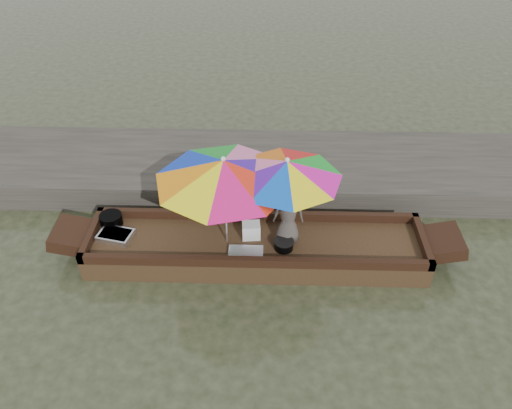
{
  "coord_description": "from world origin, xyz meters",
  "views": [
    {
      "loc": [
        0.17,
        -5.87,
        5.6
      ],
      "look_at": [
        0.0,
        0.1,
        1.0
      ],
      "focal_mm": 35.0,
      "sensor_mm": 36.0,
      "label": 1
    }
  ],
  "objects_px": {
    "tray_crayfish": "(116,235)",
    "charcoal_grill": "(284,245)",
    "vendor": "(288,215)",
    "boat_hull": "(256,249)",
    "umbrella_bow": "(225,201)",
    "tray_scallop": "(246,254)",
    "cooking_pot": "(111,220)",
    "supply_bag": "(251,230)",
    "umbrella_stern": "(285,202)"
  },
  "relations": [
    {
      "from": "boat_hull",
      "to": "tray_scallop",
      "type": "height_order",
      "value": "tray_scallop"
    },
    {
      "from": "boat_hull",
      "to": "vendor",
      "type": "xyz_separation_m",
      "value": [
        0.5,
        0.05,
        0.66
      ]
    },
    {
      "from": "tray_crayfish",
      "to": "umbrella_bow",
      "type": "height_order",
      "value": "umbrella_bow"
    },
    {
      "from": "boat_hull",
      "to": "cooking_pot",
      "type": "distance_m",
      "value": 2.41
    },
    {
      "from": "boat_hull",
      "to": "tray_crayfish",
      "type": "xyz_separation_m",
      "value": [
        -2.23,
        0.02,
        0.22
      ]
    },
    {
      "from": "boat_hull",
      "to": "umbrella_stern",
      "type": "height_order",
      "value": "umbrella_stern"
    },
    {
      "from": "tray_scallop",
      "to": "vendor",
      "type": "xyz_separation_m",
      "value": [
        0.64,
        0.4,
        0.46
      ]
    },
    {
      "from": "vendor",
      "to": "tray_crayfish",
      "type": "bearing_deg",
      "value": 2.18
    },
    {
      "from": "boat_hull",
      "to": "umbrella_bow",
      "type": "distance_m",
      "value": 1.05
    },
    {
      "from": "boat_hull",
      "to": "umbrella_bow",
      "type": "bearing_deg",
      "value": 180.0
    },
    {
      "from": "supply_bag",
      "to": "umbrella_bow",
      "type": "xyz_separation_m",
      "value": [
        -0.38,
        -0.1,
        0.65
      ]
    },
    {
      "from": "umbrella_stern",
      "to": "tray_crayfish",
      "type": "bearing_deg",
      "value": 179.56
    },
    {
      "from": "tray_crayfish",
      "to": "umbrella_stern",
      "type": "relative_size",
      "value": 0.33
    },
    {
      "from": "charcoal_grill",
      "to": "umbrella_stern",
      "type": "xyz_separation_m",
      "value": [
        0.0,
        0.15,
        0.71
      ]
    },
    {
      "from": "tray_scallop",
      "to": "boat_hull",
      "type": "bearing_deg",
      "value": 67.08
    },
    {
      "from": "tray_crayfish",
      "to": "vendor",
      "type": "relative_size",
      "value": 0.54
    },
    {
      "from": "charcoal_grill",
      "to": "boat_hull",
      "type": "bearing_deg",
      "value": 160.5
    },
    {
      "from": "boat_hull",
      "to": "tray_scallop",
      "type": "relative_size",
      "value": 10.02
    },
    {
      "from": "tray_crayfish",
      "to": "vendor",
      "type": "height_order",
      "value": "vendor"
    },
    {
      "from": "umbrella_stern",
      "to": "boat_hull",
      "type": "bearing_deg",
      "value": 180.0
    },
    {
      "from": "cooking_pot",
      "to": "vendor",
      "type": "relative_size",
      "value": 0.37
    },
    {
      "from": "boat_hull",
      "to": "charcoal_grill",
      "type": "height_order",
      "value": "charcoal_grill"
    },
    {
      "from": "tray_scallop",
      "to": "umbrella_bow",
      "type": "height_order",
      "value": "umbrella_bow"
    },
    {
      "from": "boat_hull",
      "to": "umbrella_stern",
      "type": "relative_size",
      "value": 3.27
    },
    {
      "from": "charcoal_grill",
      "to": "cooking_pot",
      "type": "bearing_deg",
      "value": 169.92
    },
    {
      "from": "tray_crayfish",
      "to": "charcoal_grill",
      "type": "xyz_separation_m",
      "value": [
        2.66,
        -0.18,
        0.02
      ]
    },
    {
      "from": "umbrella_stern",
      "to": "supply_bag",
      "type": "bearing_deg",
      "value": 168.87
    },
    {
      "from": "tray_crayfish",
      "to": "vendor",
      "type": "distance_m",
      "value": 2.76
    },
    {
      "from": "vendor",
      "to": "charcoal_grill",
      "type": "bearing_deg",
      "value": 75.47
    },
    {
      "from": "tray_scallop",
      "to": "charcoal_grill",
      "type": "distance_m",
      "value": 0.61
    },
    {
      "from": "cooking_pot",
      "to": "vendor",
      "type": "bearing_deg",
      "value": -5.8
    },
    {
      "from": "tray_crayfish",
      "to": "supply_bag",
      "type": "relative_size",
      "value": 1.89
    },
    {
      "from": "charcoal_grill",
      "to": "supply_bag",
      "type": "relative_size",
      "value": 1.04
    },
    {
      "from": "umbrella_bow",
      "to": "supply_bag",
      "type": "bearing_deg",
      "value": 14.99
    },
    {
      "from": "tray_scallop",
      "to": "charcoal_grill",
      "type": "height_order",
      "value": "charcoal_grill"
    },
    {
      "from": "boat_hull",
      "to": "vendor",
      "type": "distance_m",
      "value": 0.83
    },
    {
      "from": "boat_hull",
      "to": "cooking_pot",
      "type": "height_order",
      "value": "cooking_pot"
    },
    {
      "from": "vendor",
      "to": "umbrella_stern",
      "type": "height_order",
      "value": "umbrella_stern"
    },
    {
      "from": "cooking_pot",
      "to": "umbrella_stern",
      "type": "relative_size",
      "value": 0.22
    },
    {
      "from": "umbrella_stern",
      "to": "umbrella_bow",
      "type": "bearing_deg",
      "value": 180.0
    },
    {
      "from": "charcoal_grill",
      "to": "umbrella_bow",
      "type": "height_order",
      "value": "umbrella_bow"
    },
    {
      "from": "supply_bag",
      "to": "umbrella_bow",
      "type": "height_order",
      "value": "umbrella_bow"
    },
    {
      "from": "cooking_pot",
      "to": "tray_crayfish",
      "type": "relative_size",
      "value": 0.69
    },
    {
      "from": "cooking_pot",
      "to": "tray_scallop",
      "type": "height_order",
      "value": "cooking_pot"
    },
    {
      "from": "supply_bag",
      "to": "cooking_pot",
      "type": "bearing_deg",
      "value": 173.95
    },
    {
      "from": "cooking_pot",
      "to": "charcoal_grill",
      "type": "height_order",
      "value": "cooking_pot"
    },
    {
      "from": "tray_scallop",
      "to": "charcoal_grill",
      "type": "xyz_separation_m",
      "value": [
        0.58,
        0.19,
        0.04
      ]
    },
    {
      "from": "vendor",
      "to": "umbrella_bow",
      "type": "bearing_deg",
      "value": 4.7
    },
    {
      "from": "tray_scallop",
      "to": "umbrella_bow",
      "type": "distance_m",
      "value": 0.88
    },
    {
      "from": "tray_scallop",
      "to": "charcoal_grill",
      "type": "relative_size",
      "value": 1.81
    }
  ]
}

